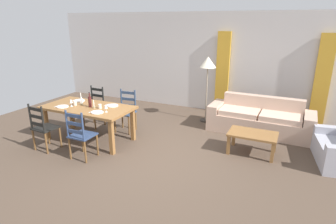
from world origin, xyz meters
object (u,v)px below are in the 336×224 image
Objects in this scene: wine_glass_far_left at (81,98)px; coffee_table at (253,136)px; dining_chair_near_left at (43,127)px; wine_glass_near_left at (71,101)px; standing_lamp at (208,66)px; wine_glass_near_right at (106,107)px; coffee_cup_secondary at (75,103)px; dining_chair_far_left at (95,107)px; coffee_cup_primary at (100,106)px; dining_table at (88,110)px; dining_chair_far_right at (126,111)px; dining_chair_near_right at (81,135)px; couch at (260,120)px; wine_bottle at (90,101)px.

coffee_table is (3.57, 0.64, -0.51)m from wine_glass_far_left.
dining_chair_near_left is 1.07× the size of coffee_table.
standing_lamp is at bearing 46.39° from wine_glass_near_left.
wine_glass_near_right is 0.89m from coffee_cup_secondary.
dining_chair_far_left is 10.67× the size of coffee_cup_primary.
dining_chair_far_left is (-0.45, 0.75, -0.19)m from dining_table.
dining_chair_far_right is (0.87, 0.04, 0.00)m from dining_chair_far_left.
dining_chair_far_right is 0.59× the size of standing_lamp.
dining_chair_far_left is 3.73m from coffee_table.
dining_chair_far_left is 0.59× the size of standing_lamp.
dining_chair_near_right reaches higher than wine_glass_far_left.
wine_glass_far_left is 0.64m from coffee_cup_primary.
dining_chair_near_left is 1.80m from dining_chair_far_right.
dining_chair_far_left is 5.96× the size of wine_glass_far_left.
standing_lamp is at bearing 54.26° from coffee_cup_primary.
dining_chair_far_right is at bearing -156.70° from couch.
dining_chair_far_right is 1.04m from wine_glass_far_left.
dining_table is 3.84m from couch.
dining_chair_far_left is 0.73m from wine_glass_far_left.
wine_glass_near_right is 0.31m from coffee_cup_primary.
couch is (3.55, 1.86, -0.57)m from wine_glass_far_left.
standing_lamp is (-1.35, 0.18, 1.12)m from couch.
dining_chair_near_left is at bearing -119.81° from dining_chair_far_right.
couch is at bearing 34.47° from coffee_cup_primary.
standing_lamp is (2.35, 1.44, 0.93)m from dining_chair_far_left.
dining_chair_far_right reaches higher than couch.
wine_bottle reaches higher than couch.
wine_bottle reaches higher than dining_chair_near_left.
wine_glass_near_left is 0.10× the size of standing_lamp.
dining_chair_far_left is at bearing 120.61° from dining_chair_near_right.
wine_bottle is 3.51× the size of coffee_cup_primary.
dining_chair_far_left reaches higher than dining_table.
coffee_cup_secondary is at bearing -130.56° from dining_chair_far_right.
dining_table is 3.38m from coffee_table.
dining_table is at bearing 58.51° from dining_chair_near_left.
dining_chair_near_right is 0.83m from coffee_cup_primary.
standing_lamp is at bearing 49.08° from dining_table.
wine_glass_near_left is 1.00× the size of wine_glass_far_left.
coffee_cup_primary is (0.80, 0.77, 0.32)m from dining_chair_near_left.
coffee_cup_primary is 2.78m from standing_lamp.
wine_glass_near_right reaches higher than dining_table.
dining_table is at bearing 176.64° from wine_bottle.
coffee_cup_secondary is at bearing -166.73° from coffee_table.
wine_glass_near_right reaches higher than coffee_cup_secondary.
dining_table is 11.80× the size of wine_glass_near_right.
dining_table is 0.93m from dining_chair_near_left.
couch is 2.56× the size of coffee_table.
coffee_cup_primary is (0.25, 0.00, -0.07)m from wine_bottle.
wine_glass_near_right reaches higher than couch.
wine_glass_far_left is 1.79× the size of coffee_cup_primary.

